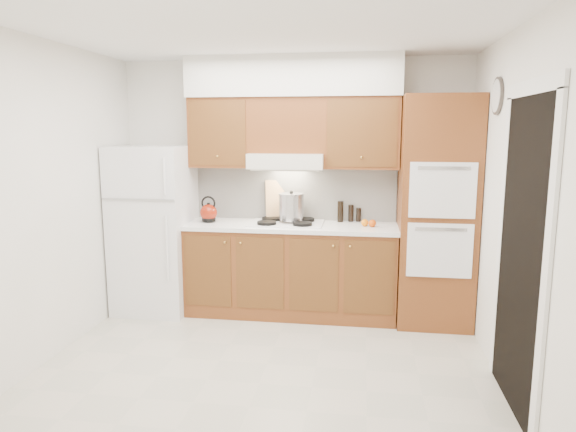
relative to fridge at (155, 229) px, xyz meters
The scene contains 26 objects.
floor 2.00m from the fridge, 39.06° to the right, with size 3.60×3.60×0.00m, color #B9B4A2.
ceiling 2.51m from the fridge, 39.06° to the right, with size 3.60×3.60×0.00m, color white.
wall_back 1.52m from the fridge, 14.37° to the left, with size 3.60×0.02×2.60m, color white.
wall_left 1.28m from the fridge, 109.11° to the right, with size 0.02×3.00×2.60m, color white.
wall_right 3.43m from the fridge, 19.58° to the right, with size 0.02×3.00×2.60m, color white.
fridge is the anchor object (origin of this frame).
base_cabinets 1.49m from the fridge, ahead, with size 2.11×0.60×0.90m, color brown.
countertop 1.43m from the fridge, ahead, with size 2.13×0.62×0.04m, color white.
backsplash 1.51m from the fridge, 13.56° to the left, with size 2.11×0.03×0.56m, color white.
oven_cabinet 2.86m from the fridge, ahead, with size 0.70×0.65×2.20m, color brown.
upper_cab_left 1.22m from the fridge, 15.78° to the left, with size 0.63×0.33×0.70m, color brown.
upper_cab_right 2.35m from the fridge, ahead, with size 0.73×0.33×0.70m, color brown.
range_hood 1.56m from the fridge, ahead, with size 0.75×0.45×0.15m, color silver.
upper_cab_over_hood 1.75m from the fridge, ahead, with size 0.75×0.33×0.55m, color brown.
soffit 2.11m from the fridge, ahead, with size 2.13×0.36×0.40m, color silver.
cooktop 1.38m from the fridge, ahead, with size 0.74×0.50×0.01m, color white.
doorway 3.53m from the fridge, 25.02° to the right, with size 0.02×0.90×2.10m, color black.
wall_clock 3.49m from the fridge, 10.48° to the right, with size 0.30×0.30×0.02m, color #3F3833.
kettle 0.60m from the fridge, ahead, with size 0.18×0.18×0.18m, color maroon.
cutting_board 1.36m from the fridge, 13.50° to the left, with size 0.33×0.02×0.44m, color tan.
stock_pot 1.45m from the fridge, ahead, with size 0.26×0.26×0.27m, color #B5B4B9.
condiment_a 1.94m from the fridge, ahead, with size 0.06×0.06×0.22m, color black.
condiment_b 2.05m from the fridge, ahead, with size 0.05×0.05×0.17m, color black.
condiment_c 2.13m from the fridge, ahead, with size 0.05×0.05×0.14m, color black.
orange_near 2.25m from the fridge, ahead, with size 0.07×0.07×0.07m, color #D7460B.
orange_far 2.17m from the fridge, ahead, with size 0.07×0.07×0.07m, color orange.
Camera 1 is at (0.74, -3.85, 1.88)m, focal length 32.00 mm.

